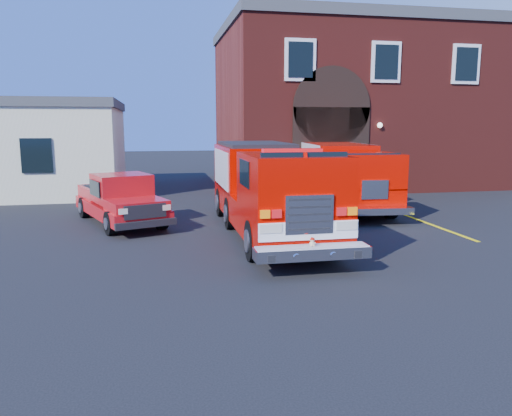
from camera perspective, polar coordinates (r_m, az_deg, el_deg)
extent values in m
plane|color=black|center=(13.19, -1.03, -4.72)|extent=(100.00, 100.00, 0.00)
cube|color=yellow|center=(16.49, 21.13, -2.45)|extent=(0.12, 3.00, 0.01)
cube|color=yellow|center=(19.04, 16.32, -0.65)|extent=(0.12, 3.00, 0.01)
cube|color=yellow|center=(21.70, 12.67, 0.72)|extent=(0.12, 3.00, 0.01)
cube|color=maroon|center=(28.88, 11.86, 10.85)|extent=(15.00, 10.00, 8.00)
cube|color=#424447|center=(29.29, 12.16, 19.09)|extent=(15.20, 10.20, 0.50)
cube|color=black|center=(22.95, 8.54, 6.33)|extent=(3.60, 0.12, 4.00)
cylinder|color=black|center=(22.93, 8.66, 11.33)|extent=(3.60, 0.12, 3.60)
cube|color=black|center=(22.59, 5.09, 16.52)|extent=(1.40, 0.10, 1.80)
cube|color=black|center=(24.01, 14.65, 15.84)|extent=(1.40, 0.10, 1.80)
cube|color=black|center=(25.98, 22.89, 14.91)|extent=(1.40, 0.10, 1.80)
cube|color=#EBE8C4|center=(26.47, -26.19, 5.88)|extent=(10.00, 8.00, 4.00)
cube|color=#424447|center=(26.45, -26.54, 10.52)|extent=(10.20, 8.20, 0.40)
cube|color=black|center=(22.09, -23.78, 5.51)|extent=(1.20, 0.10, 1.40)
cylinder|color=black|center=(11.96, -0.24, -3.75)|extent=(0.32, 1.00, 1.00)
cylinder|color=black|center=(12.49, 8.79, -3.30)|extent=(0.32, 1.00, 1.00)
cube|color=#CA0900|center=(14.89, 1.40, -0.04)|extent=(2.29, 8.16, 0.82)
cube|color=#CA0900|center=(16.79, -0.13, 4.64)|extent=(2.28, 3.99, 1.45)
cube|color=#CA0900|center=(12.21, 4.11, 2.97)|extent=(2.27, 2.91, 1.36)
cube|color=black|center=(11.09, 5.67, 4.16)|extent=(1.99, 0.08, 0.85)
cube|color=red|center=(12.15, 4.15, 6.49)|extent=(1.45, 0.31, 0.13)
cube|color=white|center=(10.97, 6.07, -2.61)|extent=(2.26, 0.06, 0.40)
cube|color=silver|center=(10.89, 6.12, -0.76)|extent=(1.09, 0.06, 0.85)
cube|color=silver|center=(10.83, 6.43, -5.09)|extent=(2.54, 0.51, 0.25)
cube|color=#B7B7BF|center=(16.61, -4.01, 4.56)|extent=(0.05, 3.26, 1.18)
cube|color=#B7B7BF|center=(17.04, 3.65, 4.69)|extent=(0.05, 3.26, 1.18)
sphere|color=#DAB489|center=(10.79, 6.45, -4.10)|extent=(0.12, 0.12, 0.11)
sphere|color=#DAB489|center=(10.76, 6.46, -3.67)|extent=(0.09, 0.09, 0.09)
sphere|color=#DAB489|center=(10.75, 6.27, -3.49)|extent=(0.04, 0.04, 0.04)
sphere|color=#DAB489|center=(10.78, 6.63, -3.47)|extent=(0.04, 0.04, 0.04)
ellipsoid|color=red|center=(10.76, 6.46, -3.51)|extent=(0.10, 0.10, 0.05)
cylinder|color=red|center=(10.75, 6.47, -3.59)|extent=(0.11, 0.11, 0.01)
cylinder|color=black|center=(15.36, -16.28, -1.69)|extent=(0.48, 0.76, 0.72)
cylinder|color=black|center=(15.84, -10.78, -1.14)|extent=(0.48, 0.76, 0.72)
cube|color=red|center=(17.12, -15.25, -0.05)|extent=(3.39, 5.25, 0.40)
cube|color=red|center=(15.41, -13.45, 0.33)|extent=(2.02, 1.83, 0.31)
cube|color=red|center=(16.76, -15.10, 2.23)|extent=(2.11, 2.09, 0.90)
cube|color=red|center=(18.43, -16.58, 1.68)|extent=(2.20, 2.34, 0.49)
cube|color=black|center=(14.75, -12.42, -1.80)|extent=(1.76, 0.75, 0.20)
cylinder|color=black|center=(17.43, 9.11, 0.32)|extent=(0.40, 1.00, 0.98)
cylinder|color=black|center=(18.04, 15.13, 0.42)|extent=(0.40, 1.00, 0.98)
cube|color=#CA0900|center=(20.03, 9.98, 2.26)|extent=(2.87, 7.30, 0.80)
cube|color=#CA0900|center=(21.22, 9.06, 5.47)|extent=(2.62, 4.64, 1.34)
cube|color=#CA0900|center=(17.57, 12.31, 4.25)|extent=(2.41, 2.33, 1.16)
cube|color=#B7B7BF|center=(20.96, 6.08, 5.24)|extent=(0.38, 3.73, 1.51)
cube|color=#B7B7BF|center=(21.54, 11.95, 5.21)|extent=(0.38, 3.73, 1.51)
cube|color=silver|center=(16.51, 13.57, -0.34)|extent=(2.43, 0.62, 0.22)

